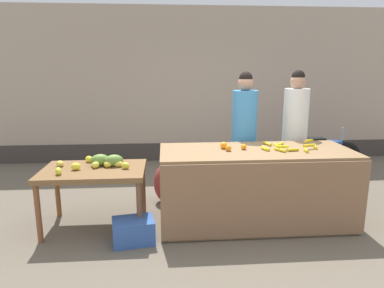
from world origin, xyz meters
TOP-DOWN VIEW (x-y plane):
  - ground_plane at (0.00, 0.00)m, footprint 24.00×24.00m
  - market_wall_back at (0.00, 3.07)m, footprint 9.23×0.23m
  - fruit_stall_counter at (0.43, -0.01)m, footprint 2.28×0.95m
  - side_table_wooden at (-1.48, 0.00)m, footprint 1.18×0.78m
  - banana_bunch_pile at (0.82, 0.02)m, footprint 0.74×0.53m
  - orange_pile at (0.11, 0.05)m, footprint 0.31×0.24m
  - mango_papaya_pile at (-1.40, 0.08)m, footprint 0.90×0.60m
  - vendor_woman_blue_shirt at (0.45, 0.71)m, footprint 0.34×0.34m
  - vendor_woman_white_shirt at (1.17, 0.73)m, footprint 0.34×0.34m
  - parked_motorcycle at (1.92, 1.61)m, footprint 1.60×0.18m
  - produce_crate at (-1.00, -0.42)m, footprint 0.49×0.39m
  - produce_sack at (-0.64, 0.71)m, footprint 0.44×0.41m

SIDE VIEW (x-z plane):
  - ground_plane at x=0.00m, z-range 0.00..0.00m
  - produce_crate at x=-1.00m, z-range 0.00..0.26m
  - produce_sack at x=-0.64m, z-range 0.00..0.55m
  - parked_motorcycle at x=1.92m, z-range -0.04..0.84m
  - fruit_stall_counter at x=0.43m, z-range 0.00..0.91m
  - side_table_wooden at x=-1.48m, z-range 0.28..1.00m
  - mango_papaya_pile at x=-1.40m, z-range 0.71..0.85m
  - vendor_woman_blue_shirt at x=0.45m, z-range 0.01..1.82m
  - vendor_woman_white_shirt at x=1.17m, z-range 0.01..1.84m
  - banana_bunch_pile at x=0.82m, z-range 0.90..0.97m
  - orange_pile at x=0.11m, z-range 0.90..0.99m
  - market_wall_back at x=0.00m, z-range -0.03..2.99m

